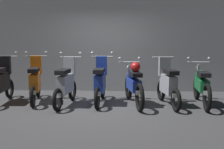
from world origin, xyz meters
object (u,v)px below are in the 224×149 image
object	(u,v)px
motorbike_slot_4	(134,84)
motorbike_slot_6	(202,85)
motorbike_slot_3	(100,83)
motorbike_slot_0	(1,82)
motorbike_slot_5	(168,84)
motorbike_slot_1	(35,82)
motorbike_slot_2	(66,84)

from	to	relation	value
motorbike_slot_4	motorbike_slot_6	xyz separation A→B (m)	(1.68, 0.06, -0.04)
motorbike_slot_3	motorbike_slot_6	size ratio (longest dim) A/B	0.86
motorbike_slot_0	motorbike_slot_6	bearing A→B (deg)	-0.32
motorbike_slot_3	motorbike_slot_4	distance (m)	0.84
motorbike_slot_3	motorbike_slot_5	distance (m)	1.68
motorbike_slot_1	motorbike_slot_2	bearing A→B (deg)	-18.58
motorbike_slot_1	motorbike_slot_6	world-z (taller)	motorbike_slot_1
motorbike_slot_0	motorbike_slot_4	world-z (taller)	motorbike_slot_0
motorbike_slot_0	motorbike_slot_5	size ratio (longest dim) A/B	1.01
motorbike_slot_1	motorbike_slot_5	xyz separation A→B (m)	(3.36, -0.26, -0.00)
motorbike_slot_2	motorbike_slot_6	distance (m)	3.35
motorbike_slot_0	motorbike_slot_4	bearing A→B (deg)	-1.51
motorbike_slot_4	motorbike_slot_1	bearing A→B (deg)	175.09
motorbike_slot_0	motorbike_slot_1	xyz separation A→B (m)	(0.83, 0.13, 0.00)
motorbike_slot_2	motorbike_slot_4	size ratio (longest dim) A/B	0.87
motorbike_slot_0	motorbike_slot_6	distance (m)	5.03
motorbike_slot_1	motorbike_slot_5	world-z (taller)	motorbike_slot_1
motorbike_slot_2	motorbike_slot_5	bearing A→B (deg)	0.69
motorbike_slot_3	motorbike_slot_5	bearing A→B (deg)	-5.48
motorbike_slot_0	motorbike_slot_5	distance (m)	4.19
motorbike_slot_1	motorbike_slot_4	distance (m)	2.53
motorbike_slot_0	motorbike_slot_5	world-z (taller)	motorbike_slot_0
motorbike_slot_5	motorbike_slot_6	size ratio (longest dim) A/B	0.86
motorbike_slot_2	motorbike_slot_1	bearing A→B (deg)	161.42
motorbike_slot_2	motorbike_slot_5	xyz separation A→B (m)	(2.50, 0.03, -0.00)
motorbike_slot_0	motorbike_slot_3	world-z (taller)	same
motorbike_slot_1	motorbike_slot_2	distance (m)	0.90
motorbike_slot_3	motorbike_slot_5	size ratio (longest dim) A/B	1.01
motorbike_slot_6	motorbike_slot_1	bearing A→B (deg)	177.87
motorbike_slot_4	motorbike_slot_5	xyz separation A→B (m)	(0.83, -0.04, -0.00)
motorbike_slot_2	motorbike_slot_3	distance (m)	0.86
motorbike_slot_4	motorbike_slot_5	distance (m)	0.84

